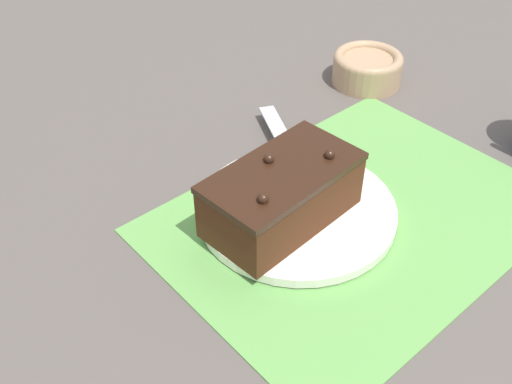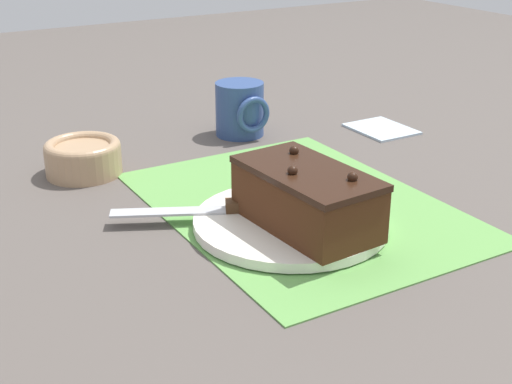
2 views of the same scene
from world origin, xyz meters
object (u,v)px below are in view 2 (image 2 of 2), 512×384
at_px(chocolate_cake, 307,198).
at_px(small_bowl, 83,156).
at_px(serving_knife, 224,207).
at_px(coffee_mug, 240,109).
at_px(cake_plate, 290,222).

height_order(chocolate_cake, small_bowl, chocolate_cake).
bearing_deg(serving_knife, coffee_mug, -6.60).
distance_m(cake_plate, serving_knife, 0.08).
bearing_deg(small_bowl, chocolate_cake, 25.42).
relative_size(cake_plate, coffee_mug, 2.60).
bearing_deg(serving_knife, small_bowl, 47.03).
relative_size(serving_knife, small_bowl, 1.79).
height_order(cake_plate, coffee_mug, coffee_mug).
xyz_separation_m(cake_plate, small_bowl, (-0.31, -0.16, 0.02)).
xyz_separation_m(serving_knife, coffee_mug, (-0.30, 0.19, 0.02)).
distance_m(cake_plate, small_bowl, 0.35).
xyz_separation_m(chocolate_cake, coffee_mug, (-0.38, 0.13, -0.01)).
relative_size(cake_plate, serving_knife, 1.21).
distance_m(cake_plate, coffee_mug, 0.38).
height_order(chocolate_cake, serving_knife, chocolate_cake).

